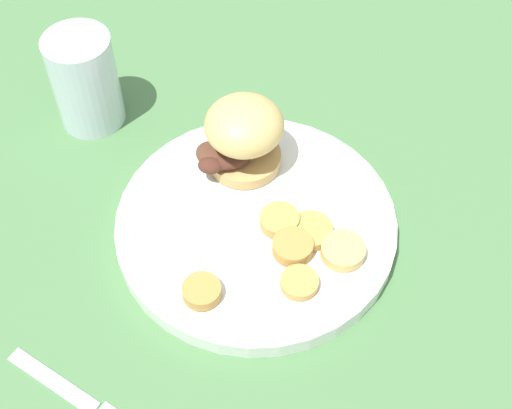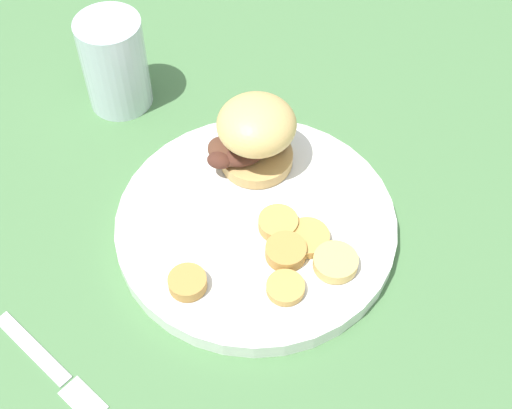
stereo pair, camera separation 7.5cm
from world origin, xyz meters
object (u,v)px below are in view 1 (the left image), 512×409
at_px(fork, 75,397).
at_px(drinking_glass, 85,81).
at_px(dinner_plate, 256,224).
at_px(sandwich, 242,135).

relative_size(fork, drinking_glass, 1.24).
xyz_separation_m(dinner_plate, drinking_glass, (0.03, -0.27, 0.05)).
distance_m(sandwich, drinking_glass, 0.21).
bearing_deg(fork, drinking_glass, -127.20).
height_order(sandwich, drinking_glass, drinking_glass).
distance_m(fork, drinking_glass, 0.37).
bearing_deg(drinking_glass, fork, 52.80).
height_order(dinner_plate, fork, dinner_plate).
bearing_deg(sandwich, fork, 18.19).
xyz_separation_m(sandwich, fork, (0.30, 0.10, -0.07)).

